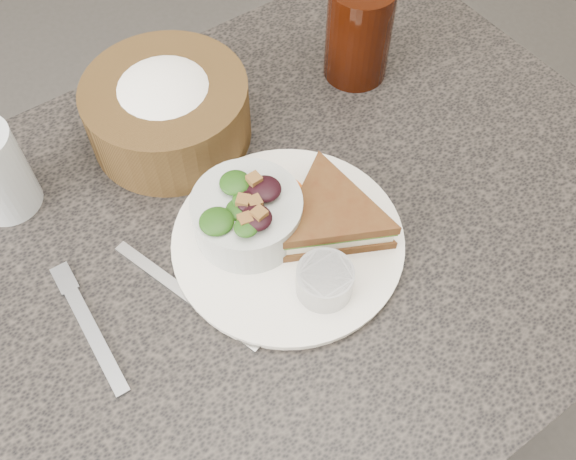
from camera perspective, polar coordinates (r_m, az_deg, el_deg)
The scene contains 11 objects.
floor at distance 1.45m, azimuth -1.44°, elevation -16.84°, with size 6.00×6.00×0.00m, color #3D3B39.
dining_table at distance 1.09m, azimuth -1.86°, elevation -11.27°, with size 1.00×0.70×0.75m, color black.
dinner_plate at distance 0.75m, azimuth 0.00°, elevation -1.02°, with size 0.27×0.27×0.01m, color white.
sandwich at distance 0.73m, azimuth 3.78°, elevation 1.18°, with size 0.16×0.16×0.04m, color #4B3216, non-canonical shape.
salad_bowl at distance 0.72m, azimuth -3.67°, elevation 1.76°, with size 0.13×0.13×0.07m, color #ACB3AF, non-canonical shape.
dressing_ramekin at distance 0.69m, azimuth 3.28°, elevation -4.54°, with size 0.06×0.06×0.04m, color #9A9B9D.
orange_wedge at distance 0.77m, azimuth -0.44°, elevation 3.76°, with size 0.06×0.06×0.02m, color #FF6006.
fork at distance 0.73m, azimuth -16.97°, elevation -8.78°, with size 0.02×0.16×0.00m, color #91969D.
knife at distance 0.72m, azimuth -9.06°, elevation -5.67°, with size 0.01×0.21×0.00m, color #B1B2B3.
bread_basket at distance 0.82m, azimuth -10.77°, elevation 11.03°, with size 0.21×0.21×0.12m, color #4A3519, non-canonical shape.
cola_glass at distance 0.89m, azimuth 6.34°, elevation 17.38°, with size 0.09×0.09×0.15m, color black, non-canonical shape.
Camera 1 is at (-0.21, -0.35, 1.39)m, focal length 40.00 mm.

